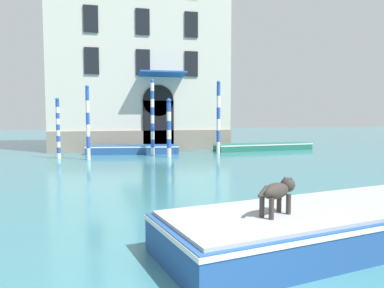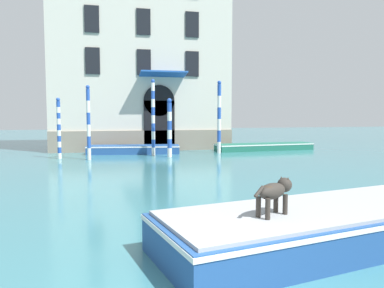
{
  "view_description": "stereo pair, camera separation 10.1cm",
  "coord_description": "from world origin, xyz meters",
  "px_view_note": "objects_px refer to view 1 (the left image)",
  "views": [
    {
      "loc": [
        -1.51,
        -3.3,
        2.51
      ],
      "look_at": [
        2.31,
        12.51,
        1.2
      ],
      "focal_mm": 35.0,
      "sensor_mm": 36.0,
      "label": 1
    },
    {
      "loc": [
        -1.41,
        -3.32,
        2.51
      ],
      "look_at": [
        2.31,
        12.51,
        1.2
      ],
      "focal_mm": 35.0,
      "sensor_mm": 36.0,
      "label": 2
    }
  ],
  "objects_px": {
    "boat_foreground": "(341,222)",
    "mooring_pole_1": "(218,117)",
    "mooring_pole_4": "(169,127)",
    "boat_moored_far": "(263,147)",
    "dog_on_deck": "(278,191)",
    "boat_moored_near_palazzo": "(133,149)",
    "mooring_pole_2": "(58,128)",
    "mooring_pole_3": "(152,117)",
    "mooring_pole_0": "(88,122)"
  },
  "relations": [
    {
      "from": "dog_on_deck",
      "to": "mooring_pole_2",
      "type": "xyz_separation_m",
      "value": [
        -5.34,
        16.13,
        0.55
      ]
    },
    {
      "from": "boat_foreground",
      "to": "mooring_pole_0",
      "type": "height_order",
      "value": "mooring_pole_0"
    },
    {
      "from": "boat_foreground",
      "to": "mooring_pole_1",
      "type": "bearing_deg",
      "value": 69.79
    },
    {
      "from": "mooring_pole_1",
      "to": "mooring_pole_3",
      "type": "xyz_separation_m",
      "value": [
        -4.25,
        -0.32,
        -0.01
      ]
    },
    {
      "from": "mooring_pole_1",
      "to": "mooring_pole_2",
      "type": "distance_m",
      "value": 9.65
    },
    {
      "from": "boat_moored_near_palazzo",
      "to": "mooring_pole_2",
      "type": "height_order",
      "value": "mooring_pole_2"
    },
    {
      "from": "boat_moored_far",
      "to": "mooring_pole_4",
      "type": "height_order",
      "value": "mooring_pole_4"
    },
    {
      "from": "boat_moored_far",
      "to": "mooring_pole_2",
      "type": "xyz_separation_m",
      "value": [
        -13.27,
        -1.93,
        1.47
      ]
    },
    {
      "from": "boat_foreground",
      "to": "mooring_pole_3",
      "type": "xyz_separation_m",
      "value": [
        -1.55,
        16.15,
        1.91
      ]
    },
    {
      "from": "mooring_pole_3",
      "to": "boat_foreground",
      "type": "bearing_deg",
      "value": -84.51
    },
    {
      "from": "boat_foreground",
      "to": "mooring_pole_2",
      "type": "height_order",
      "value": "mooring_pole_2"
    },
    {
      "from": "boat_moored_far",
      "to": "mooring_pole_0",
      "type": "height_order",
      "value": "mooring_pole_0"
    },
    {
      "from": "dog_on_deck",
      "to": "boat_moored_far",
      "type": "distance_m",
      "value": 19.75
    },
    {
      "from": "boat_foreground",
      "to": "mooring_pole_4",
      "type": "relative_size",
      "value": 2.23
    },
    {
      "from": "boat_moored_far",
      "to": "dog_on_deck",
      "type": "bearing_deg",
      "value": -118.05
    },
    {
      "from": "mooring_pole_3",
      "to": "dog_on_deck",
      "type": "bearing_deg",
      "value": -90.05
    },
    {
      "from": "dog_on_deck",
      "to": "mooring_pole_0",
      "type": "relative_size",
      "value": 0.22
    },
    {
      "from": "boat_moored_near_palazzo",
      "to": "mooring_pole_0",
      "type": "height_order",
      "value": "mooring_pole_0"
    },
    {
      "from": "mooring_pole_0",
      "to": "mooring_pole_4",
      "type": "xyz_separation_m",
      "value": [
        4.52,
        0.33,
        -0.32
      ]
    },
    {
      "from": "mooring_pole_0",
      "to": "mooring_pole_1",
      "type": "relative_size",
      "value": 0.88
    },
    {
      "from": "dog_on_deck",
      "to": "boat_moored_far",
      "type": "bearing_deg",
      "value": 37.83
    },
    {
      "from": "dog_on_deck",
      "to": "boat_moored_near_palazzo",
      "type": "xyz_separation_m",
      "value": [
        -1.07,
        17.91,
        -0.89
      ]
    },
    {
      "from": "mooring_pole_0",
      "to": "boat_moored_near_palazzo",
      "type": "bearing_deg",
      "value": 46.32
    },
    {
      "from": "dog_on_deck",
      "to": "boat_moored_near_palazzo",
      "type": "height_order",
      "value": "dog_on_deck"
    },
    {
      "from": "boat_foreground",
      "to": "mooring_pole_2",
      "type": "xyz_separation_m",
      "value": [
        -6.9,
        15.71,
        1.33
      ]
    },
    {
      "from": "boat_moored_far",
      "to": "mooring_pole_1",
      "type": "relative_size",
      "value": 1.53
    },
    {
      "from": "dog_on_deck",
      "to": "boat_moored_near_palazzo",
      "type": "relative_size",
      "value": 0.15
    },
    {
      "from": "boat_foreground",
      "to": "mooring_pole_0",
      "type": "xyz_separation_m",
      "value": [
        -5.26,
        14.75,
        1.65
      ]
    },
    {
      "from": "boat_moored_far",
      "to": "mooring_pole_3",
      "type": "relative_size",
      "value": 1.54
    },
    {
      "from": "dog_on_deck",
      "to": "mooring_pole_0",
      "type": "distance_m",
      "value": 15.63
    },
    {
      "from": "boat_foreground",
      "to": "boat_moored_near_palazzo",
      "type": "height_order",
      "value": "boat_foreground"
    },
    {
      "from": "mooring_pole_3",
      "to": "mooring_pole_1",
      "type": "bearing_deg",
      "value": 4.26
    },
    {
      "from": "boat_moored_far",
      "to": "mooring_pole_1",
      "type": "bearing_deg",
      "value": -166.48
    },
    {
      "from": "dog_on_deck",
      "to": "mooring_pole_4",
      "type": "relative_size",
      "value": 0.26
    },
    {
      "from": "mooring_pole_4",
      "to": "boat_moored_far",
      "type": "bearing_deg",
      "value": 19.84
    },
    {
      "from": "mooring_pole_0",
      "to": "mooring_pole_1",
      "type": "xyz_separation_m",
      "value": [
        7.96,
        1.71,
        0.28
      ]
    },
    {
      "from": "boat_moored_near_palazzo",
      "to": "boat_moored_far",
      "type": "relative_size",
      "value": 0.84
    },
    {
      "from": "mooring_pole_2",
      "to": "mooring_pole_3",
      "type": "xyz_separation_m",
      "value": [
        5.35,
        0.44,
        0.59
      ]
    },
    {
      "from": "mooring_pole_2",
      "to": "boat_foreground",
      "type": "bearing_deg",
      "value": -66.28
    },
    {
      "from": "mooring_pole_2",
      "to": "mooring_pole_3",
      "type": "bearing_deg",
      "value": 4.66
    },
    {
      "from": "boat_foreground",
      "to": "boat_moored_near_palazzo",
      "type": "xyz_separation_m",
      "value": [
        -2.63,
        17.5,
        -0.12
      ]
    },
    {
      "from": "mooring_pole_0",
      "to": "mooring_pole_4",
      "type": "height_order",
      "value": "mooring_pole_0"
    },
    {
      "from": "boat_foreground",
      "to": "mooring_pole_0",
      "type": "relative_size",
      "value": 1.87
    },
    {
      "from": "boat_moored_near_palazzo",
      "to": "mooring_pole_3",
      "type": "relative_size",
      "value": 1.29
    },
    {
      "from": "mooring_pole_2",
      "to": "dog_on_deck",
      "type": "bearing_deg",
      "value": -71.69
    },
    {
      "from": "dog_on_deck",
      "to": "mooring_pole_4",
      "type": "bearing_deg",
      "value": 58.49
    },
    {
      "from": "boat_moored_near_palazzo",
      "to": "mooring_pole_4",
      "type": "bearing_deg",
      "value": -44.07
    },
    {
      "from": "dog_on_deck",
      "to": "mooring_pole_4",
      "type": "height_order",
      "value": "mooring_pole_4"
    },
    {
      "from": "mooring_pole_2",
      "to": "mooring_pole_1",
      "type": "bearing_deg",
      "value": 4.48
    },
    {
      "from": "boat_moored_near_palazzo",
      "to": "mooring_pole_4",
      "type": "relative_size",
      "value": 1.73
    }
  ]
}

